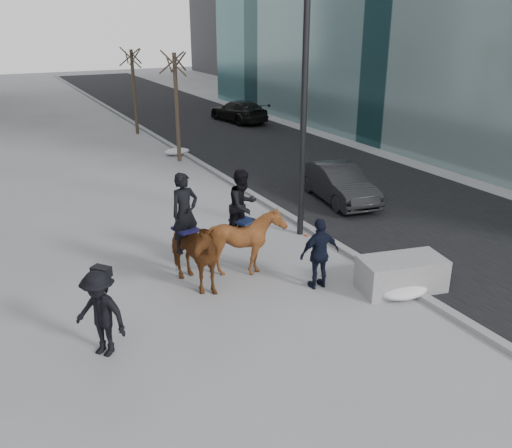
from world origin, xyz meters
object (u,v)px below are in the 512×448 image
car_near (339,183)px  mounted_left (188,247)px  mounted_right (245,233)px  planter (401,274)px

car_near → mounted_left: 7.96m
mounted_left → mounted_right: bearing=2.3°
planter → car_near: 6.72m
car_near → mounted_right: (-5.49, -3.68, 0.43)m
mounted_left → car_near: bearing=28.1°
mounted_right → planter: bearing=-40.9°
planter → mounted_right: bearing=139.1°
car_near → mounted_right: size_ratio=1.46×
planter → mounted_left: bearing=151.0°
car_near → mounted_left: mounted_left is taller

